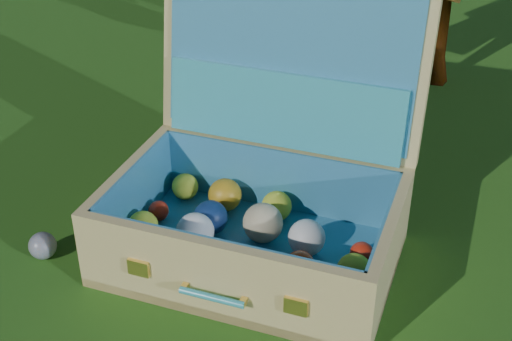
# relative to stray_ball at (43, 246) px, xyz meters

# --- Properties ---
(ground) EXTENTS (60.00, 60.00, 0.00)m
(ground) POSITION_rel_stray_ball_xyz_m (0.58, 0.12, -0.03)
(ground) COLOR #215114
(ground) RESTS_ON ground
(stray_ball) EXTENTS (0.07, 0.07, 0.07)m
(stray_ball) POSITION_rel_stray_ball_xyz_m (0.00, 0.00, 0.00)
(stray_ball) COLOR #386492
(stray_ball) RESTS_ON ground
(suitcase) EXTENTS (0.76, 0.68, 0.62)m
(suitcase) POSITION_rel_stray_ball_xyz_m (0.50, 0.12, 0.14)
(suitcase) COLOR #D4BB72
(suitcase) RESTS_ON ground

